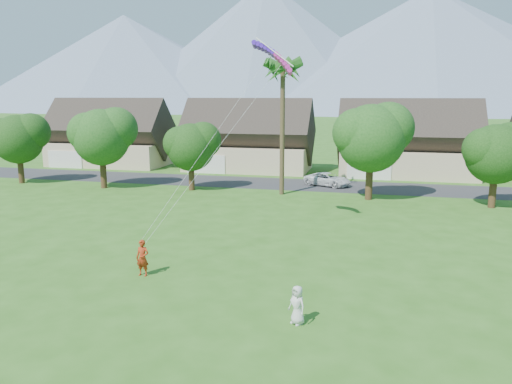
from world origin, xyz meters
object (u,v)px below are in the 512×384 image
(watcher, at_px, (297,305))
(parked_car, at_px, (328,179))
(kite_flyer, at_px, (143,258))
(parafoil_kite, at_px, (275,55))

(watcher, relative_size, parked_car, 0.34)
(parked_car, bearing_deg, kite_flyer, -170.36)
(kite_flyer, height_order, watcher, kite_flyer)
(kite_flyer, distance_m, parafoil_kite, 15.10)
(parafoil_kite, bearing_deg, kite_flyer, -118.85)
(kite_flyer, height_order, parked_car, kite_flyer)
(kite_flyer, xyz_separation_m, watcher, (8.61, -3.62, -0.14))
(parked_car, distance_m, parafoil_kite, 22.06)
(kite_flyer, xyz_separation_m, parked_car, (6.71, 28.42, -0.28))
(watcher, height_order, parafoil_kite, parafoil_kite)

